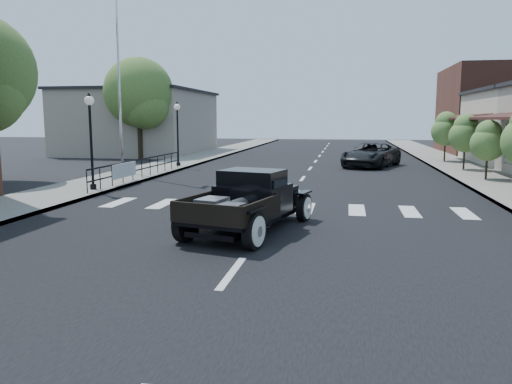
# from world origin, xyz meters

# --- Properties ---
(ground) EXTENTS (120.00, 120.00, 0.00)m
(ground) POSITION_xyz_m (0.00, 0.00, 0.00)
(ground) COLOR black
(ground) RESTS_ON ground
(road) EXTENTS (14.00, 80.00, 0.02)m
(road) POSITION_xyz_m (0.00, 15.00, 0.01)
(road) COLOR black
(road) RESTS_ON ground
(road_markings) EXTENTS (12.00, 60.00, 0.06)m
(road_markings) POSITION_xyz_m (0.00, 10.00, 0.00)
(road_markings) COLOR silver
(road_markings) RESTS_ON ground
(sidewalk_left) EXTENTS (3.00, 80.00, 0.15)m
(sidewalk_left) POSITION_xyz_m (-8.50, 15.00, 0.07)
(sidewalk_left) COLOR gray
(sidewalk_left) RESTS_ON ground
(sidewalk_right) EXTENTS (3.00, 80.00, 0.15)m
(sidewalk_right) POSITION_xyz_m (8.50, 15.00, 0.07)
(sidewalk_right) COLOR gray
(sidewalk_right) RESTS_ON ground
(low_building_left) EXTENTS (10.00, 12.00, 5.00)m
(low_building_left) POSITION_xyz_m (-15.00, 28.00, 2.50)
(low_building_left) COLOR gray
(low_building_left) RESTS_ON ground
(railing) EXTENTS (0.08, 10.00, 1.00)m
(railing) POSITION_xyz_m (-7.30, 10.00, 0.65)
(railing) COLOR black
(railing) RESTS_ON sidewalk_left
(banner) EXTENTS (0.04, 2.20, 0.60)m
(banner) POSITION_xyz_m (-7.22, 8.00, 0.45)
(banner) COLOR silver
(banner) RESTS_ON sidewalk_left
(lamp_post_b) EXTENTS (0.36, 0.36, 3.69)m
(lamp_post_b) POSITION_xyz_m (-7.60, 6.00, 2.00)
(lamp_post_b) COLOR black
(lamp_post_b) RESTS_ON sidewalk_left
(lamp_post_c) EXTENTS (0.36, 0.36, 3.69)m
(lamp_post_c) POSITION_xyz_m (-7.60, 16.00, 2.00)
(lamp_post_c) COLOR black
(lamp_post_c) RESTS_ON sidewalk_left
(flagpole) EXTENTS (0.12, 0.12, 12.73)m
(flagpole) POSITION_xyz_m (-9.20, 12.00, 6.51)
(flagpole) COLOR silver
(flagpole) RESTS_ON sidewalk_left
(big_tree_far) EXTENTS (4.87, 4.87, 7.15)m
(big_tree_far) POSITION_xyz_m (-12.50, 22.00, 3.57)
(big_tree_far) COLOR #49682C
(big_tree_far) RESTS_ON ground
(small_tree_c) EXTENTS (1.54, 1.54, 2.56)m
(small_tree_c) POSITION_xyz_m (8.30, 12.31, 1.43)
(small_tree_c) COLOR #4C7133
(small_tree_c) RESTS_ON sidewalk_right
(small_tree_d) EXTENTS (1.72, 1.72, 2.86)m
(small_tree_d) POSITION_xyz_m (8.30, 16.78, 1.58)
(small_tree_d) COLOR #4C7133
(small_tree_d) RESTS_ON sidewalk_right
(small_tree_e) EXTENTS (1.83, 1.83, 3.05)m
(small_tree_e) POSITION_xyz_m (8.30, 22.28, 1.68)
(small_tree_e) COLOR #4C7133
(small_tree_e) RESTS_ON sidewalk_right
(hotrod_pickup) EXTENTS (3.25, 5.02, 1.60)m
(hotrod_pickup) POSITION_xyz_m (-0.36, 0.50, 0.80)
(hotrod_pickup) COLOR black
(hotrod_pickup) RESTS_ON ground
(second_car) EXTENTS (4.07, 5.66, 1.43)m
(second_car) POSITION_xyz_m (3.48, 18.73, 0.72)
(second_car) COLOR black
(second_car) RESTS_ON ground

